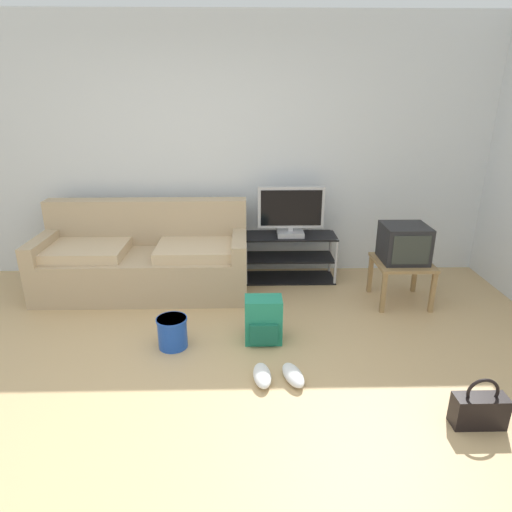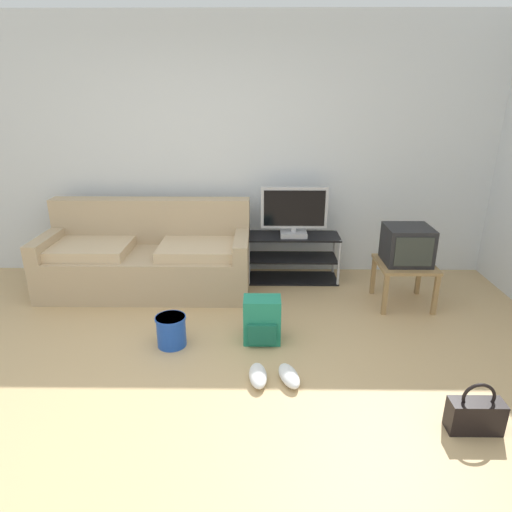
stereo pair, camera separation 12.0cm
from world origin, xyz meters
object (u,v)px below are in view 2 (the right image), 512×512
Objects in this scene: tv_stand at (293,258)px; handbag at (475,414)px; couch at (148,258)px; crt_tv at (407,245)px; flat_tv at (294,212)px; sneakers_pair at (273,376)px; side_table at (405,269)px; backpack at (262,320)px; cleaning_bucket at (171,330)px.

tv_stand reaches higher than handbag.
couch is 5.02× the size of crt_tv.
flat_tv is at bearing -90.00° from tv_stand.
crt_tv is 1.05× the size of sneakers_pair.
handbag is at bearing -67.62° from tv_stand.
couch is at bearing 139.78° from handbag.
side_table reaches higher than backpack.
cleaning_bucket is at bearing 149.82° from sneakers_pair.
handbag is at bearing -53.39° from backpack.
cleaning_bucket is 0.95m from sneakers_pair.
crt_tv is 1.89m from sneakers_pair.
side_table is 1.25× the size of crt_tv.
flat_tv is 1.17m from crt_tv.
handbag is at bearing -92.41° from side_table.
flat_tv reaches higher than side_table.
couch is 6.15× the size of handbag.
flat_tv is at bearing 82.15° from sneakers_pair.
crt_tv reaches higher than tv_stand.
sneakers_pair is (0.81, -0.47, -0.09)m from cleaning_bucket.
handbag is (-0.07, -1.75, -0.48)m from crt_tv.
crt_tv is at bearing -28.93° from tv_stand.
crt_tv is (1.03, -0.57, 0.35)m from tv_stand.
crt_tv is 1.59m from backpack.
flat_tv is at bearing 7.89° from couch.
backpack is at bearing -104.64° from flat_tv.
couch is 4.02× the size of side_table.
tv_stand reaches higher than cleaning_bucket.
tv_stand is 2.90× the size of handbag.
crt_tv reaches higher than handbag.
crt_tv is at bearing -27.96° from flat_tv.
backpack is 0.98× the size of sneakers_pair.
side_table is at bearing 12.68° from backpack.
side_table is 0.24m from crt_tv.
backpack reaches higher than sneakers_pair.
handbag is 1.32× the size of cleaning_bucket.
side_table is at bearing -90.00° from crt_tv.
crt_tv is at bearing 44.93° from sneakers_pair.
sneakers_pair is (-1.28, -1.27, -0.55)m from crt_tv.
tv_stand is 1.18m from side_table.
handbag is at bearing -40.22° from couch.
side_table reaches higher than cleaning_bucket.
backpack is (-1.36, -0.73, -0.41)m from crt_tv.
tv_stand is at bearing 150.38° from side_table.
tv_stand is 2.48× the size of sneakers_pair.
backpack is (-0.33, -1.27, -0.58)m from flat_tv.
crt_tv reaches higher than side_table.
couch is at bearing 123.02° from backpack.
side_table is 1.54m from backpack.
flat_tv reaches higher than tv_stand.
cleaning_bucket is at bearing -159.08° from crt_tv.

